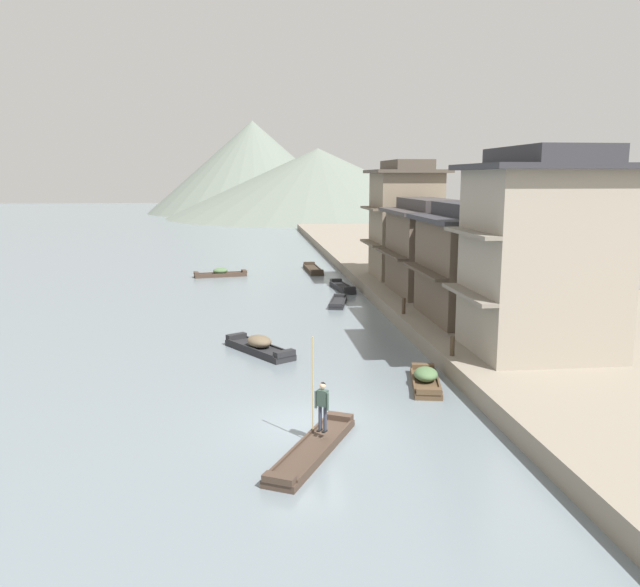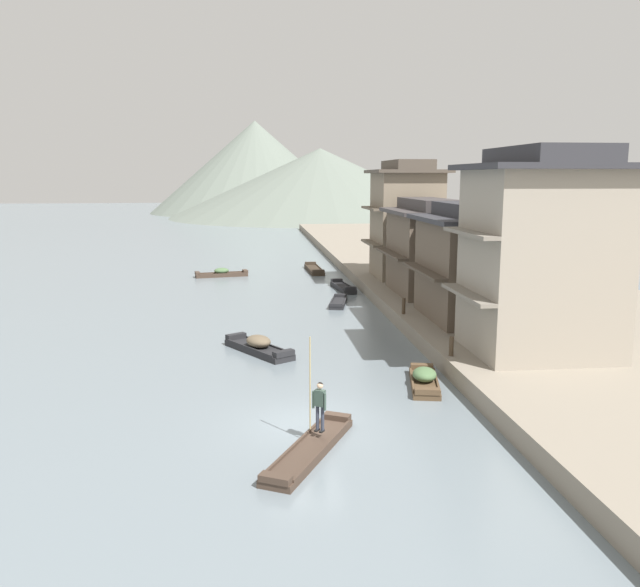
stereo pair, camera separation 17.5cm
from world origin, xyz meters
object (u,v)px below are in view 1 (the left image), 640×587
at_px(house_waterfront_tall, 427,247).
at_px(boat_midriver_drifting, 313,270).
at_px(boat_moored_nearest, 221,274).
at_px(boat_midriver_upstream, 342,287).
at_px(boat_moored_second, 259,347).
at_px(house_waterfront_nearest, 542,253).
at_px(house_waterfront_second, 476,263).
at_px(boat_moored_third, 426,379).
at_px(boat_foreground_poled, 313,450).
at_px(mooring_post_dock_mid, 404,306).
at_px(house_waterfront_narrow, 405,220).
at_px(mooring_post_dock_near, 452,346).
at_px(boatman_person, 322,400).
at_px(boat_moored_far, 338,302).

bearing_deg(house_waterfront_tall, boat_midriver_drifting, 109.94).
height_order(boat_moored_nearest, boat_midriver_upstream, boat_moored_nearest).
height_order(boat_moored_second, house_waterfront_tall, house_waterfront_tall).
bearing_deg(house_waterfront_nearest, boat_moored_nearest, 117.04).
bearing_deg(house_waterfront_second, house_waterfront_tall, 93.40).
xyz_separation_m(boat_moored_nearest, boat_moored_third, (9.29, -30.52, 0.02)).
distance_m(boat_moored_second, boat_moored_third, 8.75).
relative_size(boat_foreground_poled, boat_moored_third, 1.36).
distance_m(house_waterfront_second, mooring_post_dock_mid, 4.61).
distance_m(house_waterfront_tall, house_waterfront_narrow, 7.17).
height_order(house_waterfront_tall, mooring_post_dock_mid, house_waterfront_tall).
height_order(boat_midriver_drifting, mooring_post_dock_near, mooring_post_dock_near).
relative_size(boatman_person, boat_moored_third, 0.81).
height_order(boat_moored_nearest, mooring_post_dock_near, mooring_post_dock_near).
height_order(boat_moored_third, boat_moored_far, boat_moored_third).
bearing_deg(boat_midriver_upstream, boat_moored_third, -89.98).
bearing_deg(mooring_post_dock_mid, house_waterfront_narrow, 76.24).
xyz_separation_m(boat_moored_third, house_waterfront_narrow, (4.87, 23.72, 4.82)).
bearing_deg(boat_foreground_poled, house_waterfront_second, 55.07).
bearing_deg(boat_foreground_poled, house_waterfront_nearest, 36.07).
bearing_deg(boat_midriver_drifting, boatman_person, -95.44).
xyz_separation_m(boat_foreground_poled, house_waterfront_nearest, (10.59, 7.71, 4.97)).
height_order(boat_moored_third, house_waterfront_narrow, house_waterfront_narrow).
bearing_deg(house_waterfront_nearest, mooring_post_dock_mid, 114.35).
bearing_deg(boat_midriver_upstream, mooring_post_dock_mid, -82.91).
height_order(boat_midriver_drifting, house_waterfront_second, house_waterfront_second).
relative_size(boat_foreground_poled, boat_moored_nearest, 1.13).
relative_size(boat_midriver_drifting, mooring_post_dock_near, 6.79).
relative_size(house_waterfront_tall, mooring_post_dock_near, 9.02).
bearing_deg(house_waterfront_narrow, house_waterfront_second, -89.15).
relative_size(boatman_person, house_waterfront_tall, 0.40).
bearing_deg(boat_midriver_drifting, boat_moored_second, -101.25).
relative_size(boat_moored_far, mooring_post_dock_near, 4.62).
distance_m(boatman_person, house_waterfront_second, 17.26).
distance_m(boatman_person, mooring_post_dock_near, 9.29).
xyz_separation_m(boat_moored_second, house_waterfront_tall, (11.16, 10.87, 3.49)).
bearing_deg(house_waterfront_narrow, house_waterfront_nearest, -88.59).
height_order(boatman_person, house_waterfront_second, house_waterfront_second).
bearing_deg(mooring_post_dock_near, boatman_person, -133.33).
bearing_deg(house_waterfront_tall, house_waterfront_nearest, -86.96).
xyz_separation_m(boat_foreground_poled, boat_midriver_drifting, (3.98, 38.69, 0.04)).
relative_size(boat_midriver_upstream, mooring_post_dock_near, 5.13).
distance_m(house_waterfront_tall, mooring_post_dock_near, 15.66).
height_order(boat_moored_third, boat_midriver_upstream, boat_moored_third).
height_order(boat_moored_nearest, house_waterfront_second, house_waterfront_second).
distance_m(boat_moored_second, boat_moored_far, 12.67).
xyz_separation_m(boat_moored_far, boat_midriver_drifting, (-0.06, 15.44, 0.03)).
distance_m(boat_moored_far, boat_midriver_upstream, 5.71).
xyz_separation_m(boat_foreground_poled, boat_moored_nearest, (-4.11, 36.51, 0.13)).
xyz_separation_m(boat_moored_nearest, house_waterfront_second, (14.38, -21.80, 3.53)).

